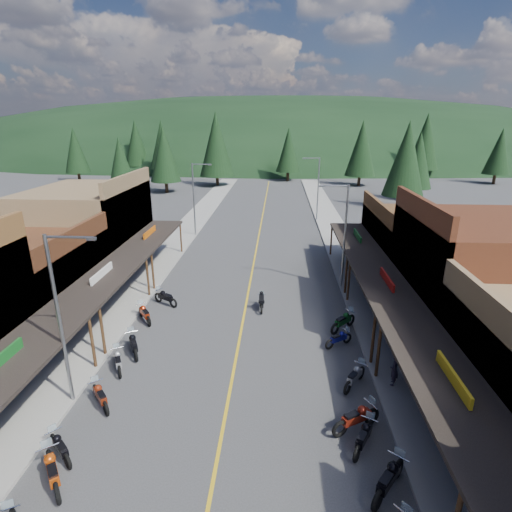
% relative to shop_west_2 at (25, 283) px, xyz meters
% --- Properties ---
extents(ground, '(220.00, 220.00, 0.00)m').
position_rel_shop_west_2_xyz_m(ground, '(13.75, -1.70, -2.53)').
color(ground, '#38383A').
rests_on(ground, ground).
extents(centerline, '(0.15, 90.00, 0.01)m').
position_rel_shop_west_2_xyz_m(centerline, '(13.75, 18.30, -2.53)').
color(centerline, gold).
rests_on(centerline, ground).
extents(sidewalk_west, '(3.40, 94.00, 0.15)m').
position_rel_shop_west_2_xyz_m(sidewalk_west, '(5.05, 18.30, -2.46)').
color(sidewalk_west, gray).
rests_on(sidewalk_west, ground).
extents(sidewalk_east, '(3.40, 94.00, 0.15)m').
position_rel_shop_west_2_xyz_m(sidewalk_east, '(22.45, 18.30, -2.46)').
color(sidewalk_east, gray).
rests_on(sidewalk_east, ground).
extents(shop_west_2, '(10.90, 9.00, 6.20)m').
position_rel_shop_west_2_xyz_m(shop_west_2, '(0.00, 0.00, 0.00)').
color(shop_west_2, '#3F2111').
rests_on(shop_west_2, ground).
extents(shop_west_3, '(10.90, 10.20, 8.20)m').
position_rel_shop_west_2_xyz_m(shop_west_3, '(-0.03, 9.60, 0.99)').
color(shop_west_3, brown).
rests_on(shop_west_3, ground).
extents(shop_east_2, '(10.90, 9.00, 8.20)m').
position_rel_shop_west_2_xyz_m(shop_east_2, '(27.54, 0.00, 0.99)').
color(shop_east_2, '#562B19').
rests_on(shop_east_2, ground).
extents(shop_east_3, '(10.90, 10.20, 6.20)m').
position_rel_shop_west_2_xyz_m(shop_east_3, '(27.51, 9.60, -0.00)').
color(shop_east_3, '#4C2D16').
rests_on(shop_east_3, ground).
extents(streetlight_0, '(2.16, 0.18, 8.00)m').
position_rel_shop_west_2_xyz_m(streetlight_0, '(6.80, -7.70, 1.93)').
color(streetlight_0, gray).
rests_on(streetlight_0, ground).
extents(streetlight_1, '(2.16, 0.18, 8.00)m').
position_rel_shop_west_2_xyz_m(streetlight_1, '(6.80, 20.30, 1.93)').
color(streetlight_1, gray).
rests_on(streetlight_1, ground).
extents(streetlight_2, '(2.16, 0.18, 8.00)m').
position_rel_shop_west_2_xyz_m(streetlight_2, '(20.71, 6.30, 1.93)').
color(streetlight_2, gray).
rests_on(streetlight_2, ground).
extents(streetlight_3, '(2.16, 0.18, 8.00)m').
position_rel_shop_west_2_xyz_m(streetlight_3, '(20.71, 28.30, 1.93)').
color(streetlight_3, gray).
rests_on(streetlight_3, ground).
extents(ridge_hill, '(310.00, 140.00, 60.00)m').
position_rel_shop_west_2_xyz_m(ridge_hill, '(13.75, 133.30, -2.53)').
color(ridge_hill, black).
rests_on(ridge_hill, ground).
extents(pine_0, '(5.04, 5.04, 11.00)m').
position_rel_shop_west_2_xyz_m(pine_0, '(-26.25, 60.30, 3.95)').
color(pine_0, black).
rests_on(pine_0, ground).
extents(pine_1, '(5.88, 5.88, 12.50)m').
position_rel_shop_west_2_xyz_m(pine_1, '(-10.25, 68.30, 4.70)').
color(pine_1, black).
rests_on(pine_1, ground).
extents(pine_2, '(6.72, 6.72, 14.00)m').
position_rel_shop_west_2_xyz_m(pine_2, '(3.75, 56.30, 5.46)').
color(pine_2, black).
rests_on(pine_2, ground).
extents(pine_3, '(5.04, 5.04, 11.00)m').
position_rel_shop_west_2_xyz_m(pine_3, '(17.75, 64.30, 3.95)').
color(pine_3, black).
rests_on(pine_3, ground).
extents(pine_4, '(5.88, 5.88, 12.50)m').
position_rel_shop_west_2_xyz_m(pine_4, '(31.75, 58.30, 4.70)').
color(pine_4, black).
rests_on(pine_4, ground).
extents(pine_5, '(6.72, 6.72, 14.00)m').
position_rel_shop_west_2_xyz_m(pine_5, '(47.75, 70.30, 5.46)').
color(pine_5, black).
rests_on(pine_5, ground).
extents(pine_6, '(5.04, 5.04, 11.00)m').
position_rel_shop_west_2_xyz_m(pine_6, '(59.75, 62.30, 3.95)').
color(pine_6, black).
rests_on(pine_6, ground).
extents(pine_7, '(5.88, 5.88, 12.50)m').
position_rel_shop_west_2_xyz_m(pine_7, '(-18.25, 74.30, 4.70)').
color(pine_7, black).
rests_on(pine_7, ground).
extents(pine_8, '(4.48, 4.48, 10.00)m').
position_rel_shop_west_2_xyz_m(pine_8, '(-8.25, 38.30, 3.44)').
color(pine_8, black).
rests_on(pine_8, ground).
extents(pine_9, '(4.93, 4.93, 10.80)m').
position_rel_shop_west_2_xyz_m(pine_9, '(37.75, 43.30, 3.85)').
color(pine_9, black).
rests_on(pine_9, ground).
extents(pine_10, '(5.38, 5.38, 11.60)m').
position_rel_shop_west_2_xyz_m(pine_10, '(-4.25, 48.30, 4.25)').
color(pine_10, black).
rests_on(pine_10, ground).
extents(pine_11, '(5.82, 5.82, 12.40)m').
position_rel_shop_west_2_xyz_m(pine_11, '(33.75, 36.30, 4.65)').
color(pine_11, black).
rests_on(pine_11, ground).
extents(bike_west_3, '(2.04, 2.34, 1.34)m').
position_rel_shop_west_2_xyz_m(bike_west_3, '(8.16, -12.04, -1.86)').
color(bike_west_3, '#BC430D').
rests_on(bike_west_3, ground).
extents(bike_west_4, '(1.87, 1.79, 1.11)m').
position_rel_shop_west_2_xyz_m(bike_west_4, '(7.79, -10.87, -1.98)').
color(bike_west_4, black).
rests_on(bike_west_4, ground).
extents(bike_west_5, '(1.86, 2.03, 1.18)m').
position_rel_shop_west_2_xyz_m(bike_west_5, '(8.07, -7.92, -1.94)').
color(bike_west_5, maroon).
rests_on(bike_west_5, ground).
extents(bike_west_6, '(1.50, 2.13, 1.17)m').
position_rel_shop_west_2_xyz_m(bike_west_6, '(7.81, -5.16, -1.95)').
color(bike_west_6, '#97969B').
rests_on(bike_west_6, ground).
extents(bike_west_7, '(1.68, 2.32, 1.27)m').
position_rel_shop_west_2_xyz_m(bike_west_7, '(8.08, -3.64, -1.90)').
color(bike_west_7, black).
rests_on(bike_west_7, ground).
extents(bike_west_8, '(1.84, 2.16, 1.23)m').
position_rel_shop_west_2_xyz_m(bike_west_8, '(7.47, 0.11, -1.92)').
color(bike_west_8, '#9B240B').
rests_on(bike_west_8, ground).
extents(bike_west_9, '(2.21, 1.77, 1.23)m').
position_rel_shop_west_2_xyz_m(bike_west_9, '(8.15, 2.59, -1.92)').
color(bike_west_9, black).
rests_on(bike_west_9, ground).
extents(bike_east_3, '(2.05, 2.33, 1.34)m').
position_rel_shop_west_2_xyz_m(bike_east_3, '(19.87, -11.71, -1.86)').
color(bike_east_3, black).
rests_on(bike_east_3, ground).
extents(bike_east_4, '(1.63, 2.17, 1.20)m').
position_rel_shop_west_2_xyz_m(bike_east_4, '(19.41, -9.73, -1.94)').
color(bike_east_4, black).
rests_on(bike_east_4, ground).
extents(bike_east_5, '(2.42, 1.83, 1.34)m').
position_rel_shop_west_2_xyz_m(bike_east_5, '(19.30, -8.76, -1.86)').
color(bike_east_5, maroon).
rests_on(bike_east_5, ground).
extents(bike_east_6, '(1.77, 2.11, 1.19)m').
position_rel_shop_west_2_xyz_m(bike_east_6, '(19.75, -5.82, -1.94)').
color(bike_east_6, gray).
rests_on(bike_east_6, ground).
extents(bike_east_7, '(1.89, 1.55, 1.06)m').
position_rel_shop_west_2_xyz_m(bike_east_7, '(19.49, -2.17, -2.00)').
color(bike_east_7, navy).
rests_on(bike_east_7, ground).
extents(bike_east_8, '(2.14, 2.18, 1.31)m').
position_rel_shop_west_2_xyz_m(bike_east_8, '(20.01, -0.27, -1.88)').
color(bike_east_8, '#0E4718').
rests_on(bike_east_8, ground).
extents(rider_on_bike, '(0.72, 1.93, 1.45)m').
position_rel_shop_west_2_xyz_m(rider_on_bike, '(14.88, 2.25, -1.95)').
color(rider_on_bike, black).
rests_on(rider_on_bike, ground).
extents(pedestrian_east_a, '(0.58, 0.69, 1.62)m').
position_rel_shop_west_2_xyz_m(pedestrian_east_a, '(21.61, -5.74, -1.58)').
color(pedestrian_east_a, '#271F2F').
rests_on(pedestrian_east_a, sidewalk_east).
extents(pedestrian_east_b, '(1.05, 0.98, 1.89)m').
position_rel_shop_west_2_xyz_m(pedestrian_east_b, '(22.12, 10.43, -1.44)').
color(pedestrian_east_b, brown).
rests_on(pedestrian_east_b, sidewalk_east).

